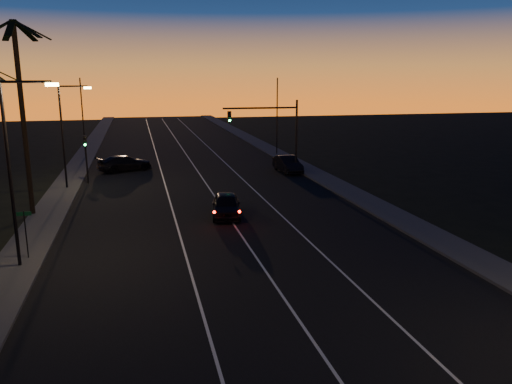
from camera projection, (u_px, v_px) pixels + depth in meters
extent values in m
cube|color=black|center=(213.00, 205.00, 36.21)|extent=(20.00, 170.00, 0.01)
cube|color=#3C3B39|center=(49.00, 213.00, 33.66)|extent=(2.40, 170.00, 0.16)
cube|color=#3C3B39|center=(356.00, 196.00, 38.73)|extent=(2.40, 170.00, 0.16)
cube|color=silver|center=(172.00, 207.00, 35.53)|extent=(0.12, 160.00, 0.01)
cube|color=silver|center=(220.00, 204.00, 36.32)|extent=(0.12, 160.00, 0.01)
cube|color=silver|center=(267.00, 202.00, 37.12)|extent=(0.12, 160.00, 0.01)
cylinder|color=black|center=(23.00, 122.00, 32.04)|extent=(0.32, 0.32, 12.50)
cube|color=black|center=(32.00, 30.00, 31.25)|extent=(2.18, 0.92, 1.18)
cube|color=black|center=(25.00, 31.00, 31.78)|extent=(1.25, 2.12, 1.18)
cube|color=black|center=(9.00, 30.00, 31.55)|extent=(1.34, 2.09, 1.18)
cube|color=black|center=(10.00, 28.00, 29.77)|extent=(0.45, 2.16, 1.18)
cube|color=black|center=(26.00, 29.00, 30.35)|extent=(1.95, 1.61, 1.18)
cylinder|color=black|center=(10.00, 177.00, 23.23)|extent=(0.16, 0.16, 9.00)
cylinder|color=black|center=(26.00, 82.00, 22.50)|extent=(2.20, 0.12, 0.12)
cube|color=#EFC65F|center=(52.00, 85.00, 22.78)|extent=(0.55, 0.26, 0.16)
cylinder|color=black|center=(63.00, 138.00, 40.35)|extent=(0.16, 0.16, 8.50)
cylinder|color=black|center=(73.00, 86.00, 39.68)|extent=(2.20, 0.12, 0.12)
cube|color=#EFC65F|center=(87.00, 88.00, 39.95)|extent=(0.55, 0.26, 0.16)
cylinder|color=black|center=(26.00, 236.00, 24.94)|extent=(0.06, 0.06, 2.60)
cube|color=#0B451E|center=(24.00, 214.00, 24.69)|extent=(0.70, 0.03, 0.20)
cylinder|color=black|center=(296.00, 137.00, 47.06)|extent=(0.20, 0.20, 7.00)
cylinder|color=black|center=(260.00, 108.00, 45.64)|extent=(7.00, 0.16, 0.16)
cube|color=black|center=(229.00, 117.00, 45.15)|extent=(0.32, 0.28, 1.00)
sphere|color=black|center=(230.00, 113.00, 44.91)|extent=(0.20, 0.20, 0.20)
sphere|color=black|center=(230.00, 117.00, 44.99)|extent=(0.20, 0.20, 0.20)
sphere|color=#14FF59|center=(230.00, 121.00, 45.06)|extent=(0.20, 0.20, 0.20)
cylinder|color=black|center=(86.00, 160.00, 43.07)|extent=(0.14, 0.14, 4.20)
cube|color=black|center=(85.00, 141.00, 42.71)|extent=(0.28, 0.25, 0.90)
sphere|color=black|center=(85.00, 138.00, 42.50)|extent=(0.18, 0.18, 0.18)
sphere|color=black|center=(85.00, 141.00, 42.56)|extent=(0.18, 0.18, 0.18)
sphere|color=#14FF59|center=(85.00, 145.00, 42.63)|extent=(0.18, 0.18, 0.18)
cylinder|color=black|center=(83.00, 118.00, 56.40)|extent=(0.14, 0.14, 9.00)
cylinder|color=black|center=(277.00, 117.00, 58.55)|extent=(0.14, 0.14, 9.00)
imported|color=black|center=(226.00, 205.00, 33.10)|extent=(2.52, 4.74, 1.54)
sphere|color=#FF0F05|center=(214.00, 212.00, 30.38)|extent=(0.18, 0.18, 0.18)
sphere|color=#FF0F05|center=(239.00, 212.00, 30.49)|extent=(0.18, 0.18, 0.18)
imported|color=black|center=(288.00, 164.00, 48.51)|extent=(1.86, 4.86, 1.58)
imported|color=black|center=(125.00, 163.00, 49.11)|extent=(5.77, 4.13, 1.55)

